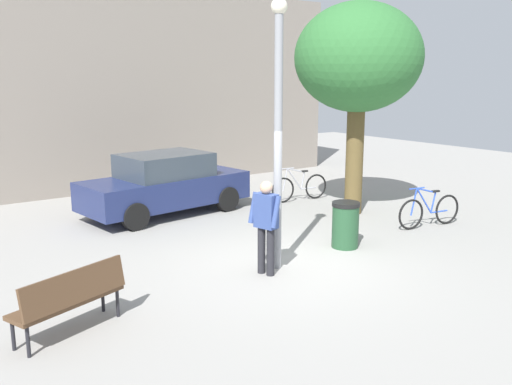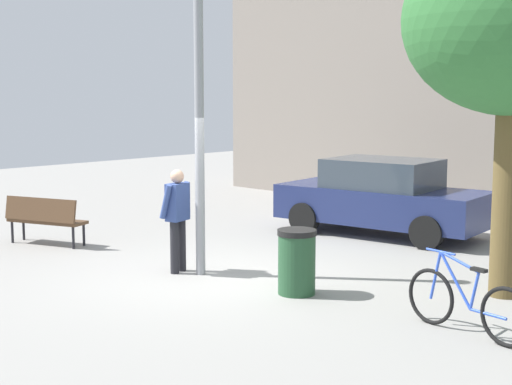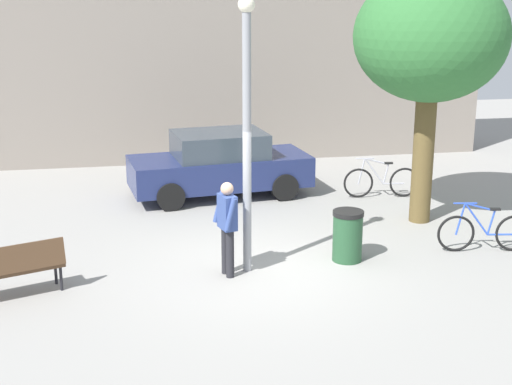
# 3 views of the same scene
# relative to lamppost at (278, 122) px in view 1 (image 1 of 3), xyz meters

# --- Properties ---
(ground_plane) EXTENTS (36.00, 36.00, 0.00)m
(ground_plane) POSITION_rel_lamppost_xyz_m (0.27, -0.02, -2.65)
(ground_plane) COLOR gray
(building_facade) EXTENTS (16.08, 2.00, 6.09)m
(building_facade) POSITION_rel_lamppost_xyz_m (0.27, 9.29, 0.39)
(building_facade) COLOR gray
(building_facade) RESTS_ON ground_plane
(lamppost) EXTENTS (0.28, 0.28, 4.70)m
(lamppost) POSITION_rel_lamppost_xyz_m (0.00, 0.00, 0.00)
(lamppost) COLOR gray
(lamppost) RESTS_ON ground_plane
(person_by_lamppost) EXTENTS (0.40, 0.63, 1.67)m
(person_by_lamppost) POSITION_rel_lamppost_xyz_m (-0.37, -0.16, -1.69)
(person_by_lamppost) COLOR #232328
(person_by_lamppost) RESTS_ON ground_plane
(park_bench) EXTENTS (1.66, 1.00, 0.92)m
(park_bench) POSITION_rel_lamppost_xyz_m (-3.87, -0.51, -2.11)
(park_bench) COLOR #513823
(park_bench) RESTS_ON ground_plane
(plaza_tree) EXTENTS (3.10, 3.10, 5.19)m
(plaza_tree) POSITION_rel_lamppost_xyz_m (4.09, 2.15, 1.17)
(plaza_tree) COLOR brown
(plaza_tree) RESTS_ON ground_plane
(bicycle_blue) EXTENTS (1.80, 0.33, 0.97)m
(bicycle_blue) POSITION_rel_lamppost_xyz_m (4.56, 0.18, -2.27)
(bicycle_blue) COLOR black
(bicycle_blue) RESTS_ON ground_plane
(bicycle_silver) EXTENTS (1.80, 0.25, 0.97)m
(bicycle_silver) POSITION_rel_lamppost_xyz_m (3.88, 4.04, -2.27)
(bicycle_silver) COLOR black
(bicycle_silver) RESTS_ON ground_plane
(parked_car_navy) EXTENTS (4.38, 2.23, 1.55)m
(parked_car_navy) POSITION_rel_lamppost_xyz_m (0.13, 4.81, -1.88)
(parked_car_navy) COLOR navy
(parked_car_navy) RESTS_ON ground_plane
(trash_bin) EXTENTS (0.57, 0.57, 0.94)m
(trash_bin) POSITION_rel_lamppost_xyz_m (1.88, 0.17, -2.18)
(trash_bin) COLOR #234C2D
(trash_bin) RESTS_ON ground_plane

